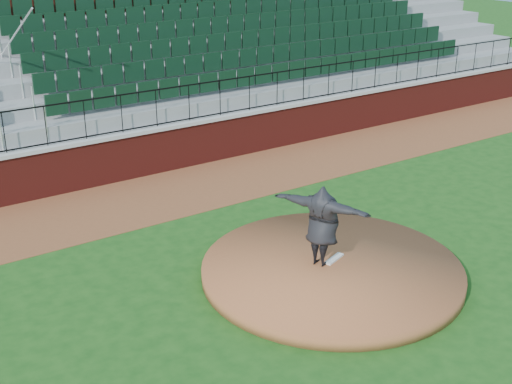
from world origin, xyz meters
The scene contains 10 objects.
ground centered at (0.00, 0.00, 0.00)m, with size 90.00×90.00×0.00m, color #194914.
warning_track centered at (0.00, 5.40, 0.01)m, with size 34.00×3.20×0.01m, color brown.
field_wall centered at (0.00, 7.00, 0.60)m, with size 34.00×0.35×1.20m, color maroon.
wall_cap centered at (0.00, 7.00, 1.25)m, with size 34.00×0.45×0.10m, color #B7B7B7.
wall_railing centered at (0.00, 7.00, 1.80)m, with size 34.00×0.05×1.00m, color black, non-canonical shape.
seating_stands centered at (0.00, 9.72, 2.30)m, with size 34.00×5.10×4.60m, color gray, non-canonical shape.
concourse_wall centered at (0.00, 12.52, 2.75)m, with size 34.00×0.50×5.50m, color maroon.
pitchers_mound centered at (0.55, -0.33, 0.12)m, with size 5.10×5.10×0.25m, color brown.
pitching_rubber centered at (0.72, -0.19, 0.27)m, with size 0.55×0.14×0.04m, color white.
pitcher centered at (0.40, -0.16, 1.07)m, with size 2.01×0.55×1.63m, color black.
Camera 1 is at (-7.31, -9.20, 6.49)m, focal length 47.60 mm.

